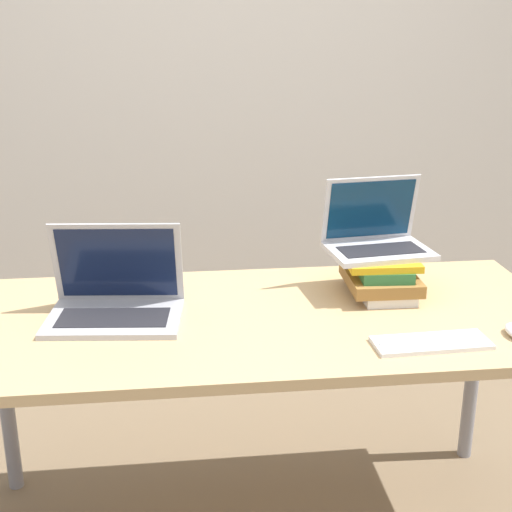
% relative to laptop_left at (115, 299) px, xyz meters
% --- Properties ---
extents(wall_back, '(8.00, 0.05, 2.70)m').
position_rel_laptop_left_xyz_m(wall_back, '(0.40, 1.28, 0.55)').
color(wall_back, silver).
rests_on(wall_back, ground_plane).
extents(desk, '(1.75, 0.77, 0.75)m').
position_rel_laptop_left_xyz_m(desk, '(0.40, -0.04, -0.12)').
color(desk, tan).
rests_on(desk, ground_plane).
extents(laptop_left, '(0.40, 0.29, 0.26)m').
position_rel_laptop_left_xyz_m(laptop_left, '(0.00, 0.00, 0.00)').
color(laptop_left, '#B2B2B7').
rests_on(laptop_left, desk).
extents(book_stack, '(0.22, 0.26, 0.12)m').
position_rel_laptop_left_xyz_m(book_stack, '(0.80, 0.09, 0.01)').
color(book_stack, white).
rests_on(book_stack, desk).
extents(laptop_on_books, '(0.33, 0.25, 0.23)m').
position_rel_laptop_left_xyz_m(laptop_on_books, '(0.79, 0.14, 0.12)').
color(laptop_on_books, silver).
rests_on(laptop_on_books, book_stack).
extents(wireless_keyboard, '(0.31, 0.12, 0.01)m').
position_rel_laptop_left_xyz_m(wireless_keyboard, '(0.83, -0.28, -0.05)').
color(wireless_keyboard, white).
rests_on(wireless_keyboard, desk).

